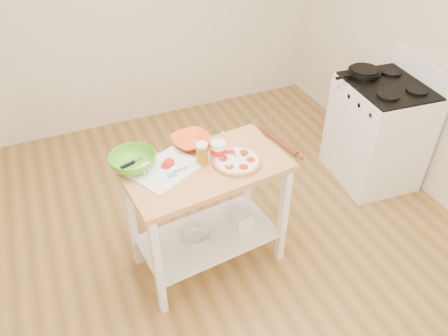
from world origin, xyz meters
TOP-DOWN VIEW (x-y plane):
  - room_shell at (0.00, 0.00)m, footprint 4.04×4.54m
  - prep_island at (-0.08, 0.03)m, footprint 1.09×0.67m
  - gas_stove at (1.68, 0.40)m, footprint 0.69×0.79m
  - skillet at (1.58, 0.62)m, footprint 0.44×0.28m
  - pizza at (0.11, -0.02)m, footprint 0.31×0.31m
  - cutting_board at (-0.34, 0.09)m, footprint 0.49×0.45m
  - spatula at (-0.28, 0.03)m, footprint 0.15×0.06m
  - knife at (-0.50, 0.23)m, footprint 0.26×0.12m
  - orange_bowl at (-0.09, 0.29)m, footprint 0.28×0.28m
  - green_bowl at (-0.51, 0.20)m, footprint 0.34×0.34m
  - beer_pint at (-0.10, 0.07)m, footprint 0.08×0.08m
  - yogurt_tub at (0.02, 0.08)m, footprint 0.10×0.10m
  - rolling_pin at (0.46, 0.05)m, footprint 0.10×0.34m
  - shelf_glass_bowl at (-0.18, 0.02)m, footprint 0.21×0.21m
  - shelf_bin at (0.18, 0.02)m, footprint 0.14×0.14m

SIDE VIEW (x-z plane):
  - shelf_glass_bowl at x=-0.18m, z-range 0.26..0.32m
  - shelf_bin at x=0.18m, z-range 0.26..0.39m
  - gas_stove at x=1.68m, z-range -0.08..1.03m
  - prep_island at x=-0.08m, z-range 0.19..1.09m
  - cutting_board at x=-0.34m, z-range 0.89..0.93m
  - pizza at x=0.11m, z-range 0.89..0.94m
  - spatula at x=-0.28m, z-range 0.91..0.92m
  - knife at x=-0.50m, z-range 0.91..0.92m
  - rolling_pin at x=0.46m, z-range 0.90..0.94m
  - orange_bowl at x=-0.09m, z-range 0.90..0.96m
  - green_bowl at x=-0.51m, z-range 0.90..0.99m
  - yogurt_tub at x=0.02m, z-range 0.85..1.07m
  - skillet at x=1.58m, z-range 0.96..0.99m
  - beer_pint at x=-0.10m, z-range 0.90..1.05m
  - room_shell at x=0.00m, z-range -0.02..2.72m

